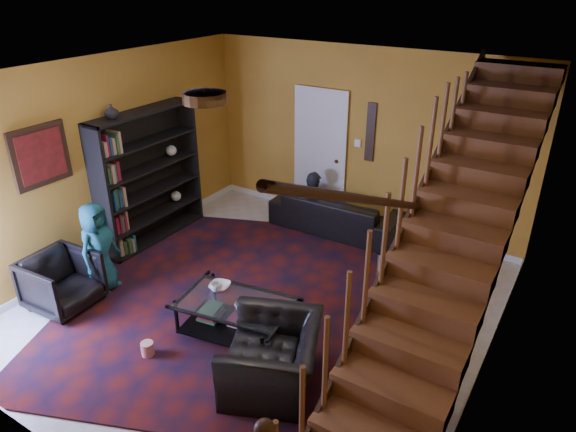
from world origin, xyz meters
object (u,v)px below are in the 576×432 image
at_px(bookshelf, 150,180).
at_px(armchair_right, 272,357).
at_px(coffee_table, 236,317).
at_px(armchair_left, 62,282).
at_px(sofa, 337,213).

height_order(bookshelf, armchair_right, bookshelf).
bearing_deg(coffee_table, armchair_left, -163.24).
bearing_deg(bookshelf, coffee_table, -26.55).
relative_size(bookshelf, armchair_left, 2.62).
bearing_deg(coffee_table, bookshelf, 153.45).
height_order(sofa, armchair_right, armchair_right).
distance_m(armchair_right, coffee_table, 0.86).
relative_size(sofa, armchair_left, 2.69).
bearing_deg(armchair_left, coffee_table, -76.24).
distance_m(sofa, armchair_right, 3.50).
bearing_deg(armchair_right, bookshelf, -139.37).
distance_m(bookshelf, armchair_right, 3.71).
relative_size(armchair_left, coffee_table, 0.57).
xyz_separation_m(sofa, coffee_table, (0.24, -2.95, -0.03)).
relative_size(sofa, coffee_table, 1.53).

